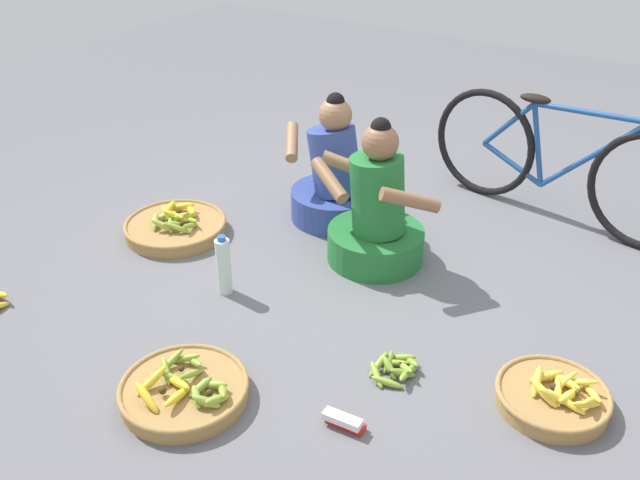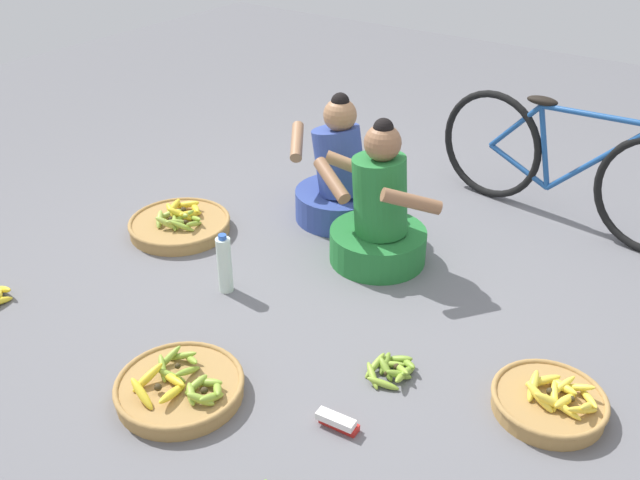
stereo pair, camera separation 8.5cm
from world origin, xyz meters
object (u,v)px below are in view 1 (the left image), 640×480
object	(u,v)px
banana_basket_near_bicycle	(553,396)
loose_bananas_back_right	(396,368)
banana_basket_mid_left	(184,390)
vendor_woman_front	(376,217)
water_bottle	(224,266)
packet_carton_stack	(344,421)
banana_basket_back_center	(176,226)
bicycle_leaning	(560,163)
vendor_woman_behind	(334,180)

from	to	relation	value
banana_basket_near_bicycle	loose_bananas_back_right	xyz separation A→B (m)	(-0.62, -0.17, -0.02)
banana_basket_mid_left	loose_bananas_back_right	bearing A→B (deg)	43.41
vendor_woman_front	banana_basket_mid_left	world-z (taller)	vendor_woman_front
water_bottle	packet_carton_stack	bearing A→B (deg)	-25.25
packet_carton_stack	vendor_woman_front	bearing A→B (deg)	114.04
vendor_woman_front	banana_basket_near_bicycle	xyz separation A→B (m)	(1.16, -0.59, -0.21)
water_bottle	banana_basket_mid_left	bearing A→B (deg)	-62.29
banana_basket_back_center	banana_basket_mid_left	size ratio (longest dim) A/B	1.10
bicycle_leaning	banana_basket_mid_left	size ratio (longest dim) A/B	3.16
bicycle_leaning	packet_carton_stack	world-z (taller)	bicycle_leaning
banana_basket_back_center	loose_bananas_back_right	xyz separation A→B (m)	(1.64, -0.38, -0.02)
bicycle_leaning	banana_basket_mid_left	world-z (taller)	bicycle_leaning
banana_basket_mid_left	loose_bananas_back_right	distance (m)	0.89
banana_basket_back_center	water_bottle	distance (m)	0.70
vendor_woman_front	loose_bananas_back_right	distance (m)	0.97
banana_basket_back_center	banana_basket_mid_left	world-z (taller)	banana_basket_back_center
banana_basket_near_bicycle	vendor_woman_front	bearing A→B (deg)	152.87
banana_basket_near_bicycle	loose_bananas_back_right	size ratio (longest dim) A/B	1.78
vendor_woman_front	vendor_woman_behind	xyz separation A→B (m)	(-0.44, 0.28, -0.01)
vendor_woman_behind	water_bottle	xyz separation A→B (m)	(-0.03, -0.97, -0.09)
loose_bananas_back_right	bicycle_leaning	bearing A→B (deg)	86.12
water_bottle	packet_carton_stack	xyz separation A→B (m)	(0.99, -0.47, -0.12)
vendor_woman_behind	banana_basket_mid_left	distance (m)	1.71
banana_basket_back_center	packet_carton_stack	bearing A→B (deg)	-25.46
vendor_woman_behind	bicycle_leaning	xyz separation A→B (m)	(1.10, 0.72, 0.11)
vendor_woman_behind	banana_basket_near_bicycle	size ratio (longest dim) A/B	1.69
vendor_woman_front	water_bottle	xyz separation A→B (m)	(-0.48, -0.69, -0.11)
banana_basket_back_center	packet_carton_stack	distance (m)	1.79
banana_basket_back_center	packet_carton_stack	xyz separation A→B (m)	(1.62, -0.77, -0.02)
banana_basket_near_bicycle	bicycle_leaning	bearing A→B (deg)	107.53
banana_basket_mid_left	packet_carton_stack	distance (m)	0.67
loose_bananas_back_right	packet_carton_stack	size ratio (longest dim) A/B	1.52
bicycle_leaning	banana_basket_back_center	bearing A→B (deg)	-141.78
packet_carton_stack	banana_basket_near_bicycle	bearing A→B (deg)	41.32
vendor_woman_front	water_bottle	bearing A→B (deg)	-124.50
vendor_woman_behind	banana_basket_mid_left	world-z (taller)	vendor_woman_behind
vendor_woman_behind	packet_carton_stack	world-z (taller)	vendor_woman_behind
loose_bananas_back_right	vendor_woman_behind	bearing A→B (deg)	133.05
banana_basket_back_center	banana_basket_near_bicycle	size ratio (longest dim) A/B	1.28
bicycle_leaning	water_bottle	distance (m)	2.04
packet_carton_stack	loose_bananas_back_right	bearing A→B (deg)	87.01
bicycle_leaning	water_bottle	size ratio (longest dim) A/B	5.21
banana_basket_near_bicycle	water_bottle	size ratio (longest dim) A/B	1.42
vendor_woman_behind	bicycle_leaning	size ratio (longest dim) A/B	0.46
vendor_woman_behind	banana_basket_back_center	xyz separation A→B (m)	(-0.66, -0.67, -0.20)
banana_basket_mid_left	bicycle_leaning	bearing A→B (deg)	72.08
vendor_woman_behind	loose_bananas_back_right	xyz separation A→B (m)	(0.98, -1.05, -0.22)
vendor_woman_behind	banana_basket_near_bicycle	world-z (taller)	vendor_woman_behind
vendor_woman_front	vendor_woman_behind	bearing A→B (deg)	147.53
banana_basket_mid_left	vendor_woman_front	bearing A→B (deg)	85.36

